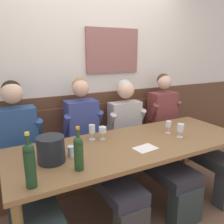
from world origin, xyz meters
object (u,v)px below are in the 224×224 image
at_px(person_center_right_seat, 22,158).
at_px(wine_bottle_green_tall, 30,164).
at_px(wine_bottle_amber_mid, 79,152).
at_px(water_tumbler_left, 72,151).
at_px(wine_glass_right_end, 180,128).
at_px(person_center_left_seat, 141,138).
at_px(person_left_seat, 93,144).
at_px(person_right_seat, 179,128).
at_px(dining_table, 133,149).
at_px(wine_glass_center_rear, 169,125).
at_px(wall_bench, 103,157).
at_px(wine_glass_by_bottle, 103,130).
at_px(ice_bucket, 51,149).
at_px(wine_glass_mid_right, 92,129).

xyz_separation_m(person_center_right_seat, wine_bottle_green_tall, (-0.01, -0.67, 0.25)).
distance_m(wine_bottle_amber_mid, water_tumbler_left, 0.26).
bearing_deg(wine_glass_right_end, person_center_left_seat, 116.95).
relative_size(person_left_seat, person_right_seat, 1.00).
distance_m(dining_table, wine_glass_center_rear, 0.52).
distance_m(dining_table, wine_bottle_green_tall, 1.08).
relative_size(wall_bench, person_center_left_seat, 2.04).
bearing_deg(water_tumbler_left, wine_glass_right_end, -4.02).
xyz_separation_m(person_center_right_seat, wine_glass_by_bottle, (0.77, -0.12, 0.18)).
xyz_separation_m(person_center_right_seat, person_center_left_seat, (1.31, -0.03, -0.03)).
bearing_deg(wine_glass_right_end, person_left_seat, 151.02).
distance_m(person_center_left_seat, water_tumbler_left, 1.01).
height_order(person_center_left_seat, wine_glass_center_rear, person_center_left_seat).
xyz_separation_m(person_center_right_seat, person_right_seat, (1.93, -0.00, -0.01)).
relative_size(person_left_seat, wine_glass_by_bottle, 9.84).
distance_m(ice_bucket, water_tumbler_left, 0.19).
bearing_deg(person_center_left_seat, wall_bench, 128.53).
height_order(wine_bottle_green_tall, wine_glass_center_rear, wine_bottle_green_tall).
xyz_separation_m(person_center_left_seat, water_tumbler_left, (-0.94, -0.32, 0.17)).
relative_size(wall_bench, wine_bottle_green_tall, 6.99).
xyz_separation_m(wine_bottle_green_tall, water_tumbler_left, (0.38, 0.31, -0.12)).
relative_size(person_right_seat, wine_glass_mid_right, 8.44).
distance_m(person_left_seat, wine_glass_by_bottle, 0.23).
relative_size(wine_bottle_amber_mid, wine_glass_right_end, 2.37).
xyz_separation_m(person_left_seat, wine_glass_mid_right, (-0.04, -0.08, 0.20)).
bearing_deg(person_left_seat, wine_bottle_amber_mid, -121.39).
bearing_deg(wine_glass_mid_right, person_right_seat, 3.11).
bearing_deg(ice_bucket, wine_bottle_amber_mid, -55.51).
distance_m(person_center_left_seat, wine_glass_mid_right, 0.67).
distance_m(person_center_right_seat, wine_glass_right_end, 1.59).
distance_m(dining_table, person_right_seat, 0.99).
height_order(person_left_seat, person_center_left_seat, person_left_seat).
distance_m(dining_table, wine_glass_by_bottle, 0.36).
bearing_deg(wine_bottle_green_tall, person_left_seat, 42.98).
bearing_deg(wine_bottle_amber_mid, wine_glass_mid_right, 58.12).
bearing_deg(dining_table, wine_glass_center_rear, 6.50).
distance_m(person_center_right_seat, person_center_left_seat, 1.31).
relative_size(dining_table, wine_glass_by_bottle, 17.80).
height_order(person_center_right_seat, wine_bottle_amber_mid, person_center_right_seat).
height_order(person_right_seat, wine_bottle_green_tall, person_right_seat).
xyz_separation_m(dining_table, wine_bottle_green_tall, (-1.00, -0.33, 0.24)).
distance_m(dining_table, wine_glass_mid_right, 0.45).
relative_size(wine_glass_center_rear, water_tumbler_left, 1.45).
height_order(person_left_seat, wine_glass_by_bottle, person_left_seat).
height_order(person_left_seat, wine_glass_right_end, person_left_seat).
height_order(ice_bucket, wine_glass_mid_right, ice_bucket).
height_order(wine_glass_center_rear, wine_glass_by_bottle, wine_glass_center_rear).
bearing_deg(wine_glass_center_rear, water_tumbler_left, -176.23).
xyz_separation_m(person_right_seat, wine_glass_right_end, (-0.41, -0.43, 0.19)).
bearing_deg(person_center_right_seat, wall_bench, 19.88).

